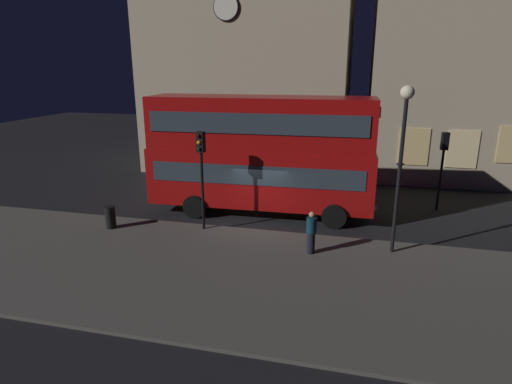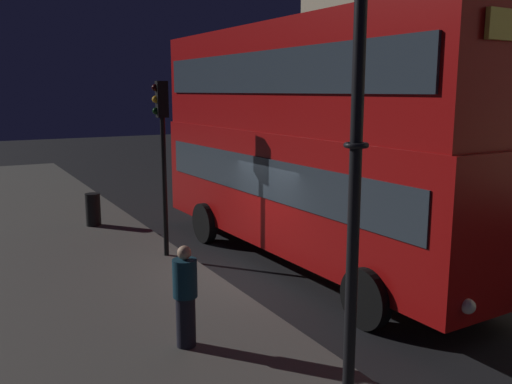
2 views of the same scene
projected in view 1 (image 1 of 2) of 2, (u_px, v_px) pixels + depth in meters
ground_plane at (259, 224)px, 19.44m from camera, size 80.00×80.00×0.00m
sidewalk_slab at (226, 273)px, 14.71m from camera, size 44.00×8.14×0.12m
building_with_clock at (253, 61)px, 29.95m from camera, size 13.34×10.23×14.54m
building_plain_facade at (481, 43)px, 26.63m from camera, size 13.11×9.86×16.61m
double_decker_bus at (260, 150)px, 19.98m from camera, size 10.79×3.18×5.61m
traffic_light_near_kerb at (201, 161)px, 17.65m from camera, size 0.35×0.38×4.24m
traffic_light_far_side at (443, 155)px, 20.54m from camera, size 0.36×0.39×3.90m
street_lamp at (403, 136)px, 14.97m from camera, size 0.49×0.49×6.20m
pedestrian at (311, 232)px, 15.88m from camera, size 0.39×0.39×1.65m
litter_bin at (110, 217)px, 18.48m from camera, size 0.44×0.44×0.98m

